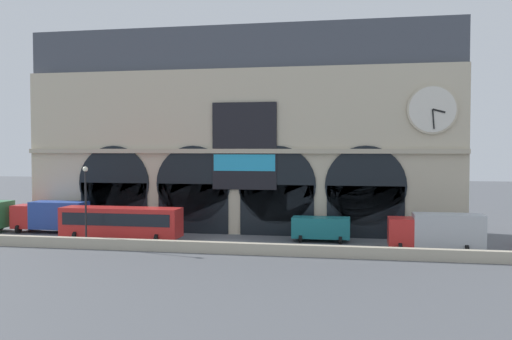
# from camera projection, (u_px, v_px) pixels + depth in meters

# --- Properties ---
(ground_plane) EXTENTS (200.00, 200.00, 0.00)m
(ground_plane) POSITION_uv_depth(u_px,v_px,m) (222.00, 243.00, 48.44)
(ground_plane) COLOR #54565B
(quay_parapet_wall) EXTENTS (90.00, 0.70, 0.91)m
(quay_parapet_wall) POSITION_uv_depth(u_px,v_px,m) (209.00, 247.00, 43.89)
(quay_parapet_wall) COLOR #B2A891
(quay_parapet_wall) RESTS_ON ground
(station_building) EXTENTS (43.66, 6.33, 20.61)m
(station_building) POSITION_uv_depth(u_px,v_px,m) (241.00, 133.00, 55.86)
(station_building) COLOR beige
(station_building) RESTS_ON ground
(box_truck_west) EXTENTS (7.50, 2.91, 3.12)m
(box_truck_west) POSITION_uv_depth(u_px,v_px,m) (51.00, 216.00, 54.51)
(box_truck_west) COLOR red
(box_truck_west) RESTS_ON ground
(bus_midwest) EXTENTS (11.00, 3.25, 3.10)m
(bus_midwest) POSITION_uv_depth(u_px,v_px,m) (121.00, 222.00, 49.14)
(bus_midwest) COLOR red
(bus_midwest) RESTS_ON ground
(van_mideast) EXTENTS (5.20, 2.48, 2.20)m
(van_mideast) POSITION_uv_depth(u_px,v_px,m) (321.00, 228.00, 49.26)
(van_mideast) COLOR #19727A
(van_mideast) RESTS_ON ground
(box_truck_east) EXTENTS (7.50, 2.91, 3.12)m
(box_truck_east) POSITION_uv_depth(u_px,v_px,m) (437.00, 231.00, 44.33)
(box_truck_east) COLOR red
(box_truck_east) RESTS_ON ground
(street_lamp_quayside) EXTENTS (0.44, 0.44, 6.90)m
(street_lamp_quayside) POSITION_uv_depth(u_px,v_px,m) (86.00, 196.00, 46.51)
(street_lamp_quayside) COLOR black
(street_lamp_quayside) RESTS_ON ground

